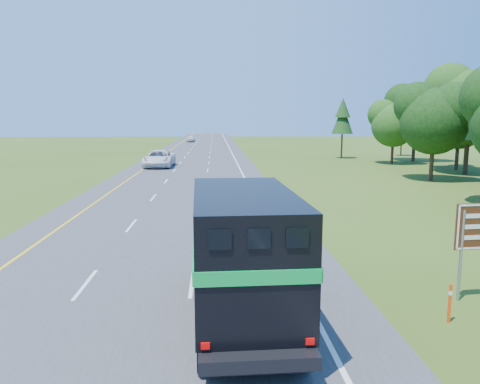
{
  "coord_description": "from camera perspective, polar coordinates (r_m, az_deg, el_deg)",
  "views": [
    {
      "loc": [
        2.66,
        -4.65,
        5.66
      ],
      "look_at": [
        3.96,
        19.56,
        1.87
      ],
      "focal_mm": 35.0,
      "sensor_mm": 36.0,
      "label": 1
    }
  ],
  "objects": [
    {
      "name": "far_car",
      "position": [
        116.9,
        -6.01,
        6.46
      ],
      "size": [
        1.97,
        4.61,
        1.55
      ],
      "primitive_type": "imported",
      "rotation": [
        0.0,
        0.0,
        -0.03
      ],
      "color": "silver",
      "rests_on": "road"
    },
    {
      "name": "white_suv",
      "position": [
        56.27,
        -9.83,
        4.03
      ],
      "size": [
        3.43,
        7.17,
        1.97
      ],
      "primitive_type": "imported",
      "rotation": [
        0.0,
        0.0,
        -0.02
      ],
      "color": "silver",
      "rests_on": "road"
    },
    {
      "name": "lane_markings",
      "position": [
        55.0,
        -5.84,
        2.98
      ],
      "size": [
        11.15,
        260.0,
        0.01
      ],
      "color": "yellow",
      "rests_on": "road"
    },
    {
      "name": "delineator",
      "position": [
        14.64,
        24.2,
        -12.14
      ],
      "size": [
        0.09,
        0.05,
        1.12
      ],
      "color": "#FF420D",
      "rests_on": "ground"
    },
    {
      "name": "horse_truck",
      "position": [
        13.32,
        0.18,
        -6.93
      ],
      "size": [
        2.92,
        8.49,
        3.72
      ],
      "rotation": [
        0.0,
        0.0,
        0.04
      ],
      "color": "black",
      "rests_on": "road"
    },
    {
      "name": "road",
      "position": [
        55.0,
        -5.83,
        2.95
      ],
      "size": [
        15.0,
        260.0,
        0.04
      ],
      "primitive_type": "cube",
      "color": "#38383A",
      "rests_on": "ground"
    }
  ]
}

